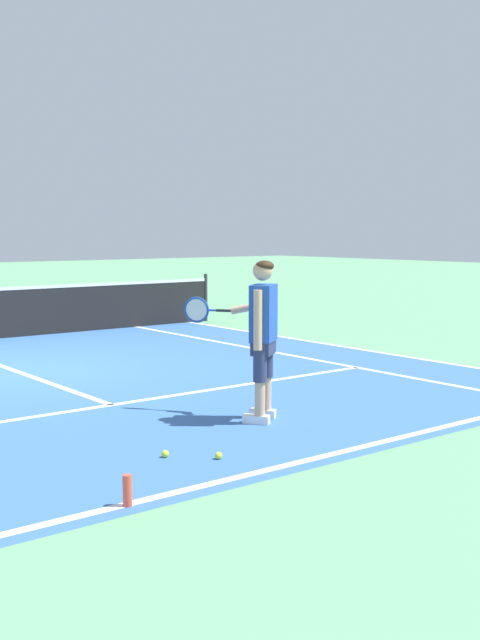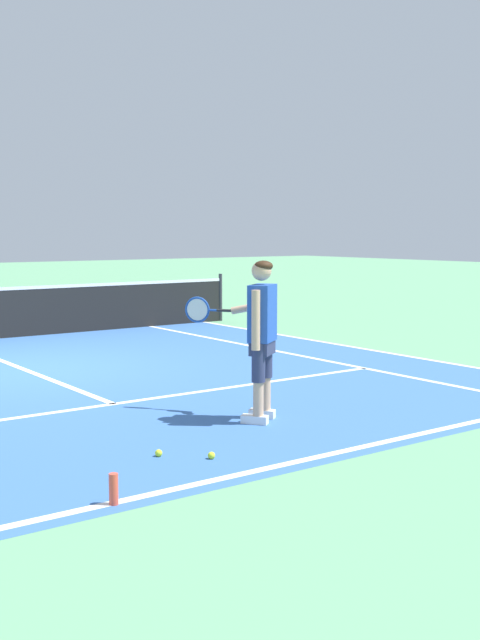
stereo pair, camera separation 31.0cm
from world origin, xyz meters
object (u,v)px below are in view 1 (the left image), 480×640
object	(u,v)px
tennis_player	(261,329)
tennis_ball_by_baseline	(165,454)
water_bottle	(127,491)
tennis_ball_near_feet	(219,456)

from	to	relation	value
tennis_player	tennis_ball_by_baseline	bearing A→B (deg)	-160.93
tennis_player	tennis_ball_by_baseline	world-z (taller)	tennis_player
tennis_ball_by_baseline	water_bottle	bearing A→B (deg)	-135.25
tennis_ball_near_feet	water_bottle	distance (m)	1.36
tennis_player	tennis_ball_by_baseline	xyz separation A→B (m)	(-1.56, -0.54, -0.96)
tennis_ball_near_feet	tennis_player	bearing A→B (deg)	35.94
tennis_ball_by_baseline	water_bottle	xyz separation A→B (m)	(-0.90, -0.89, 0.09)
tennis_ball_near_feet	water_bottle	size ratio (longest dim) A/B	0.28
tennis_player	tennis_ball_by_baseline	size ratio (longest dim) A/B	25.95
tennis_ball_near_feet	tennis_ball_by_baseline	world-z (taller)	same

